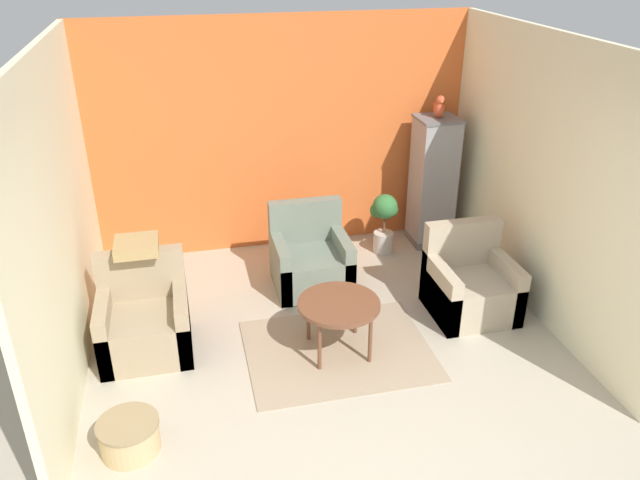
% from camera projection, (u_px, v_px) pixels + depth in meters
% --- Properties ---
extents(ground_plane, '(20.00, 20.00, 0.00)m').
position_uv_depth(ground_plane, '(380.00, 472.00, 4.45)').
color(ground_plane, '#B2A893').
rests_on(ground_plane, ground).
extents(wall_back_accent, '(4.41, 0.06, 2.69)m').
position_uv_depth(wall_back_accent, '(282.00, 136.00, 7.16)').
color(wall_back_accent, orange).
rests_on(wall_back_accent, ground_plane).
extents(wall_left, '(0.06, 3.76, 2.69)m').
position_uv_depth(wall_left, '(59.00, 223.00, 5.05)').
color(wall_left, beige).
rests_on(wall_left, ground_plane).
extents(wall_right, '(0.06, 3.76, 2.69)m').
position_uv_depth(wall_right, '(542.00, 179.00, 5.93)').
color(wall_right, beige).
rests_on(wall_right, ground_plane).
extents(area_rug, '(1.67, 1.31, 0.01)m').
position_uv_depth(area_rug, '(338.00, 350.00, 5.74)').
color(area_rug, gray).
rests_on(area_rug, ground_plane).
extents(coffee_table, '(0.74, 0.74, 0.52)m').
position_uv_depth(coffee_table, '(339.00, 307.00, 5.53)').
color(coffee_table, brown).
rests_on(coffee_table, ground_plane).
extents(armchair_left, '(0.79, 0.75, 0.88)m').
position_uv_depth(armchair_left, '(145.00, 323.00, 5.64)').
color(armchair_left, '#9E896B').
rests_on(armchair_left, ground_plane).
extents(armchair_right, '(0.79, 0.75, 0.88)m').
position_uv_depth(armchair_right, '(470.00, 286.00, 6.22)').
color(armchair_right, tan).
rests_on(armchair_right, ground_plane).
extents(armchair_middle, '(0.79, 0.75, 0.88)m').
position_uv_depth(armchair_middle, '(310.00, 261.00, 6.69)').
color(armchair_middle, slate).
rests_on(armchair_middle, ground_plane).
extents(birdcage, '(0.47, 0.47, 1.57)m').
position_uv_depth(birdcage, '(433.00, 182.00, 7.41)').
color(birdcage, slate).
rests_on(birdcage, ground_plane).
extents(parrot, '(0.12, 0.22, 0.26)m').
position_uv_depth(parrot, '(439.00, 107.00, 7.01)').
color(parrot, '#D14C2D').
rests_on(parrot, birdcage).
extents(potted_plant, '(0.32, 0.29, 0.73)m').
position_uv_depth(potted_plant, '(384.00, 218.00, 7.32)').
color(potted_plant, beige).
rests_on(potted_plant, ground_plane).
extents(wicker_basket, '(0.46, 0.46, 0.26)m').
position_uv_depth(wicker_basket, '(129.00, 435.00, 4.58)').
color(wicker_basket, tan).
rests_on(wicker_basket, ground_plane).
extents(throw_pillow, '(0.39, 0.39, 0.10)m').
position_uv_depth(throw_pillow, '(136.00, 246.00, 5.58)').
color(throw_pillow, tan).
rests_on(throw_pillow, armchair_left).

